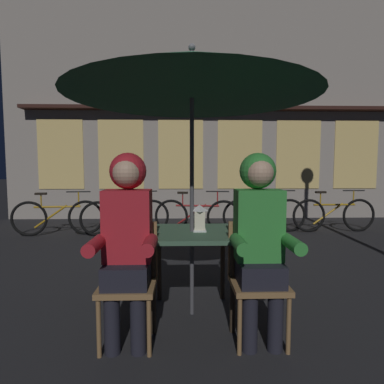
{
  "coord_description": "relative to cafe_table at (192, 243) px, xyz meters",
  "views": [
    {
      "loc": [
        -0.08,
        -2.66,
        1.3
      ],
      "look_at": [
        0.0,
        -0.03,
        1.08
      ],
      "focal_mm": 29.17,
      "sensor_mm": 36.0,
      "label": 1
    }
  ],
  "objects": [
    {
      "name": "ground_plane",
      "position": [
        0.0,
        0.0,
        -0.64
      ],
      "size": [
        60.0,
        60.0,
        0.0
      ],
      "primitive_type": "plane",
      "color": "#232326"
    },
    {
      "name": "cafe_table",
      "position": [
        0.0,
        0.0,
        0.0
      ],
      "size": [
        0.72,
        0.72,
        0.74
      ],
      "color": "#42664C",
      "rests_on": "ground_plane"
    },
    {
      "name": "patio_umbrella",
      "position": [
        0.0,
        0.0,
        1.42
      ],
      "size": [
        2.1,
        2.1,
        2.31
      ],
      "color": "#4C4C51",
      "rests_on": "ground_plane"
    },
    {
      "name": "lantern",
      "position": [
        0.07,
        0.0,
        0.22
      ],
      "size": [
        0.11,
        0.11,
        0.23
      ],
      "color": "white",
      "rests_on": "cafe_table"
    },
    {
      "name": "chair_left",
      "position": [
        -0.48,
        -0.37,
        -0.15
      ],
      "size": [
        0.4,
        0.4,
        0.87
      ],
      "color": "olive",
      "rests_on": "ground_plane"
    },
    {
      "name": "chair_right",
      "position": [
        0.48,
        -0.37,
        -0.15
      ],
      "size": [
        0.4,
        0.4,
        0.87
      ],
      "color": "olive",
      "rests_on": "ground_plane"
    },
    {
      "name": "person_left_hooded",
      "position": [
        -0.48,
        -0.43,
        0.21
      ],
      "size": [
        0.45,
        0.56,
        1.4
      ],
      "color": "black",
      "rests_on": "ground_plane"
    },
    {
      "name": "person_right_hooded",
      "position": [
        0.48,
        -0.43,
        0.21
      ],
      "size": [
        0.45,
        0.56,
        1.4
      ],
      "color": "black",
      "rests_on": "ground_plane"
    },
    {
      "name": "shopfront_building",
      "position": [
        0.61,
        5.4,
        2.45
      ],
      "size": [
        10.0,
        0.93,
        6.2
      ],
      "color": "#9E9389",
      "rests_on": "ground_plane"
    },
    {
      "name": "bicycle_nearest",
      "position": [
        -2.44,
        3.24,
        -0.29
      ],
      "size": [
        1.67,
        0.24,
        0.84
      ],
      "color": "black",
      "rests_on": "ground_plane"
    },
    {
      "name": "bicycle_second",
      "position": [
        -1.17,
        3.26,
        -0.29
      ],
      "size": [
        1.65,
        0.43,
        0.84
      ],
      "color": "black",
      "rests_on": "ground_plane"
    },
    {
      "name": "bicycle_third",
      "position": [
        0.2,
        3.32,
        -0.29
      ],
      "size": [
        1.67,
        0.26,
        0.84
      ],
      "color": "black",
      "rests_on": "ground_plane"
    },
    {
      "name": "bicycle_fourth",
      "position": [
        1.54,
        3.41,
        -0.29
      ],
      "size": [
        1.68,
        0.12,
        0.84
      ],
      "color": "black",
      "rests_on": "ground_plane"
    },
    {
      "name": "bicycle_fifth",
      "position": [
        2.93,
        3.4,
        -0.29
      ],
      "size": [
        1.68,
        0.09,
        0.84
      ],
      "color": "black",
      "rests_on": "ground_plane"
    }
  ]
}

